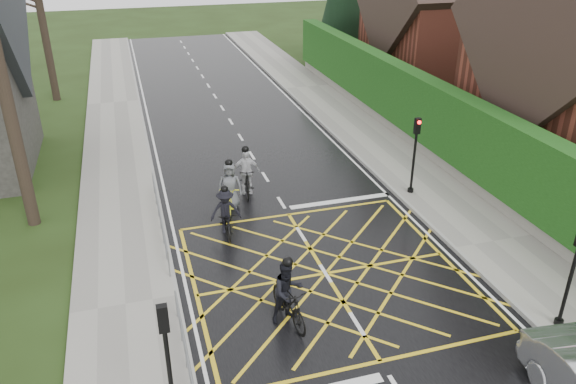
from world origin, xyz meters
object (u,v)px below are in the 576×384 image
cyclist_back (288,298)px  cyclist_mid (226,216)px  cyclist_lead (230,192)px  cyclist_front (246,176)px

cyclist_back → cyclist_mid: size_ratio=1.10×
cyclist_lead → cyclist_back: bearing=-73.3°
cyclist_back → cyclist_lead: cyclist_back is taller
cyclist_back → cyclist_front: bearing=75.6°
cyclist_front → cyclist_lead: (-0.86, -1.09, -0.05)m
cyclist_mid → cyclist_lead: bearing=76.7°
cyclist_mid → cyclist_front: (1.37, 2.85, 0.09)m
cyclist_front → cyclist_lead: size_ratio=0.96×
cyclist_back → cyclist_lead: 6.94m
cyclist_mid → cyclist_front: size_ratio=0.91×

